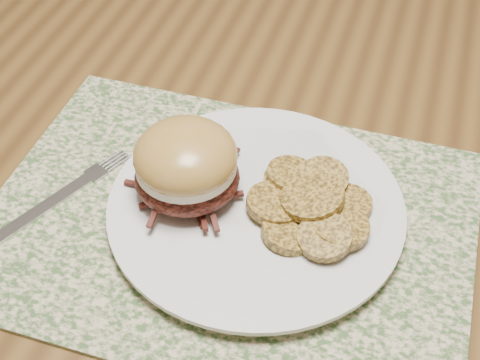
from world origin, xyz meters
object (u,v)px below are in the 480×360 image
(dinner_plate, at_px, (256,209))
(dining_table, at_px, (359,139))
(fork, at_px, (63,195))
(pork_sandwich, at_px, (186,165))

(dinner_plate, bearing_deg, dining_table, 73.53)
(dining_table, bearing_deg, fork, -133.87)
(dining_table, xyz_separation_m, dinner_plate, (-0.07, -0.23, 0.09))
(dinner_plate, height_order, pork_sandwich, pork_sandwich)
(pork_sandwich, xyz_separation_m, fork, (-0.12, -0.03, -0.05))
(dining_table, xyz_separation_m, fork, (-0.25, -0.26, 0.09))
(pork_sandwich, relative_size, fork, 0.78)
(dining_table, height_order, fork, fork)
(dining_table, relative_size, dinner_plate, 5.77)
(dinner_plate, relative_size, fork, 1.70)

